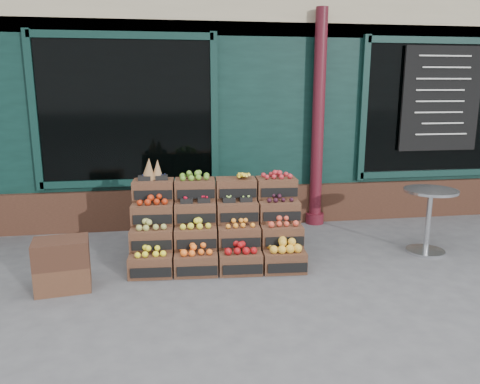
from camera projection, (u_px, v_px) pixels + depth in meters
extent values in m
plane|color=#4D4D50|center=(268.00, 280.00, 5.18)|extent=(60.00, 60.00, 0.00)
cube|color=black|center=(215.00, 71.00, 9.66)|extent=(12.00, 6.00, 4.80)
cube|color=black|center=(237.00, 127.00, 7.02)|extent=(12.00, 0.12, 3.00)
cube|color=#3B2217|center=(238.00, 205.00, 7.22)|extent=(12.00, 0.18, 0.60)
cube|color=black|center=(127.00, 111.00, 6.65)|extent=(2.40, 0.06, 2.00)
cube|color=black|center=(437.00, 109.00, 7.39)|extent=(2.40, 0.06, 2.00)
cylinder|color=#4D111C|center=(318.00, 120.00, 6.99)|extent=(0.18, 0.18, 3.20)
cube|color=black|center=(441.00, 99.00, 7.28)|extent=(1.30, 0.04, 1.60)
cube|color=#4F2F1F|center=(151.00, 265.00, 5.29)|extent=(0.51, 0.37, 0.24)
cube|color=black|center=(150.00, 273.00, 5.12)|extent=(0.45, 0.05, 0.11)
cube|color=yellow|center=(151.00, 251.00, 5.26)|extent=(0.41, 0.28, 0.08)
cube|color=#4F2F1F|center=(196.00, 263.00, 5.34)|extent=(0.51, 0.37, 0.24)
cube|color=black|center=(196.00, 271.00, 5.17)|extent=(0.45, 0.05, 0.11)
cube|color=orange|center=(196.00, 249.00, 5.30)|extent=(0.41, 0.28, 0.09)
cube|color=#4F2F1F|center=(240.00, 262.00, 5.38)|extent=(0.51, 0.37, 0.24)
cube|color=black|center=(242.00, 270.00, 5.21)|extent=(0.45, 0.05, 0.11)
cube|color=maroon|center=(240.00, 248.00, 5.35)|extent=(0.41, 0.28, 0.09)
cube|color=#4F2F1F|center=(284.00, 260.00, 5.43)|extent=(0.51, 0.37, 0.24)
cube|color=black|center=(287.00, 268.00, 5.26)|extent=(0.45, 0.05, 0.11)
cube|color=gold|center=(284.00, 246.00, 5.39)|extent=(0.41, 0.28, 0.11)
cube|color=#4F2F1F|center=(152.00, 238.00, 5.44)|extent=(0.51, 0.37, 0.24)
cube|color=black|center=(151.00, 245.00, 5.27)|extent=(0.45, 0.05, 0.11)
cube|color=#A0A04E|center=(151.00, 225.00, 5.41)|extent=(0.41, 0.28, 0.08)
cube|color=#4F2F1F|center=(196.00, 237.00, 5.49)|extent=(0.51, 0.37, 0.24)
cube|color=black|center=(196.00, 244.00, 5.32)|extent=(0.45, 0.05, 0.11)
cube|color=yellow|center=(195.00, 224.00, 5.45)|extent=(0.41, 0.28, 0.08)
cube|color=#4F2F1F|center=(239.00, 236.00, 5.53)|extent=(0.51, 0.37, 0.24)
cube|color=black|center=(240.00, 243.00, 5.36)|extent=(0.45, 0.05, 0.11)
cube|color=orange|center=(239.00, 223.00, 5.50)|extent=(0.41, 0.28, 0.07)
cube|color=#4F2F1F|center=(281.00, 235.00, 5.57)|extent=(0.51, 0.37, 0.24)
cube|color=black|center=(284.00, 242.00, 5.40)|extent=(0.45, 0.05, 0.11)
cube|color=#D0442D|center=(281.00, 222.00, 5.54)|extent=(0.41, 0.28, 0.08)
cube|color=#4F2F1F|center=(153.00, 213.00, 5.59)|extent=(0.51, 0.37, 0.24)
cube|color=black|center=(151.00, 220.00, 5.42)|extent=(0.45, 0.05, 0.11)
cube|color=#A5260C|center=(152.00, 200.00, 5.55)|extent=(0.41, 0.28, 0.08)
cube|color=#4F2F1F|center=(195.00, 212.00, 5.63)|extent=(0.51, 0.37, 0.24)
cube|color=black|center=(195.00, 218.00, 5.46)|extent=(0.45, 0.05, 0.11)
cube|color=red|center=(195.00, 201.00, 5.60)|extent=(0.41, 0.28, 0.03)
cube|color=#4F2F1F|center=(237.00, 211.00, 5.68)|extent=(0.51, 0.37, 0.24)
cube|color=black|center=(239.00, 217.00, 5.51)|extent=(0.45, 0.05, 0.11)
cube|color=#97C651|center=(237.00, 201.00, 5.65)|extent=(0.41, 0.28, 0.03)
cube|color=#4F2F1F|center=(279.00, 210.00, 5.72)|extent=(0.51, 0.37, 0.24)
cube|color=black|center=(281.00, 216.00, 5.55)|extent=(0.45, 0.05, 0.11)
cube|color=black|center=(279.00, 198.00, 5.69)|extent=(0.41, 0.28, 0.06)
cube|color=#4F2F1F|center=(154.00, 190.00, 5.74)|extent=(0.51, 0.37, 0.24)
cube|color=black|center=(152.00, 195.00, 5.57)|extent=(0.45, 0.05, 0.11)
cube|color=#151A39|center=(153.00, 179.00, 5.71)|extent=(0.41, 0.28, 0.03)
cube|color=#4F2F1F|center=(195.00, 189.00, 5.78)|extent=(0.51, 0.37, 0.24)
cube|color=black|center=(195.00, 194.00, 5.61)|extent=(0.45, 0.05, 0.11)
cube|color=#5D9328|center=(195.00, 176.00, 5.74)|extent=(0.41, 0.28, 0.08)
cube|color=#4F2F1F|center=(236.00, 188.00, 5.82)|extent=(0.51, 0.37, 0.24)
cube|color=black|center=(237.00, 193.00, 5.65)|extent=(0.45, 0.05, 0.11)
cube|color=yellow|center=(236.00, 176.00, 5.79)|extent=(0.41, 0.28, 0.08)
cube|color=#4F2F1F|center=(276.00, 187.00, 5.87)|extent=(0.51, 0.37, 0.24)
cube|color=black|center=(279.00, 192.00, 5.70)|extent=(0.45, 0.05, 0.11)
cube|color=#AE232A|center=(276.00, 175.00, 5.83)|extent=(0.41, 0.28, 0.07)
cube|color=#3B2217|center=(218.00, 256.00, 5.56)|extent=(2.03, 0.48, 0.24)
cube|color=#3B2217|center=(217.00, 241.00, 5.74)|extent=(2.03, 0.48, 0.49)
cube|color=#3B2217|center=(216.00, 226.00, 5.91)|extent=(2.03, 0.48, 0.73)
cone|color=olive|center=(149.00, 169.00, 5.67)|extent=(0.17, 0.17, 0.28)
cone|color=olive|center=(157.00, 169.00, 5.73)|extent=(0.15, 0.15, 0.24)
cube|color=#4F2F1F|center=(63.00, 277.00, 4.91)|extent=(0.60, 0.45, 0.28)
cube|color=#3B2217|center=(61.00, 252.00, 4.85)|extent=(0.60, 0.45, 0.28)
cylinder|color=#B0B3B7|center=(425.00, 251.00, 6.04)|extent=(0.49, 0.49, 0.03)
cylinder|color=#B0B3B7|center=(428.00, 222.00, 5.95)|extent=(0.07, 0.07, 0.79)
cylinder|color=#B0B3B7|center=(431.00, 191.00, 5.86)|extent=(0.66, 0.66, 0.03)
imported|color=#154917|center=(136.00, 156.00, 7.32)|extent=(0.88, 0.76, 2.05)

